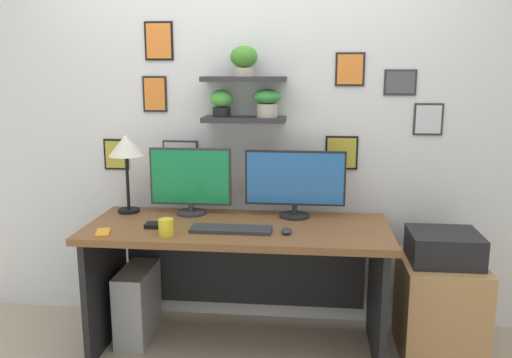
# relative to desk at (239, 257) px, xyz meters

# --- Properties ---
(ground_plane) EXTENTS (8.00, 8.00, 0.00)m
(ground_plane) POSITION_rel_desk_xyz_m (0.00, -0.06, -0.54)
(ground_plane) COLOR tan
(back_wall_assembly) EXTENTS (4.40, 0.24, 2.70)m
(back_wall_assembly) POSITION_rel_desk_xyz_m (0.00, 0.38, 0.81)
(back_wall_assembly) COLOR silver
(back_wall_assembly) RESTS_ON ground
(desk) EXTENTS (1.70, 0.68, 0.75)m
(desk) POSITION_rel_desk_xyz_m (0.00, 0.00, 0.00)
(desk) COLOR brown
(desk) RESTS_ON ground
(monitor_left) EXTENTS (0.49, 0.18, 0.40)m
(monitor_left) POSITION_rel_desk_xyz_m (-0.31, 0.16, 0.41)
(monitor_left) COLOR #2D2D33
(monitor_left) RESTS_ON desk
(monitor_right) EXTENTS (0.59, 0.18, 0.40)m
(monitor_right) POSITION_rel_desk_xyz_m (0.31, 0.16, 0.42)
(monitor_right) COLOR black
(monitor_right) RESTS_ON desk
(keyboard) EXTENTS (0.44, 0.14, 0.02)m
(keyboard) POSITION_rel_desk_xyz_m (-0.02, -0.17, 0.22)
(keyboard) COLOR #2D2D33
(keyboard) RESTS_ON desk
(computer_mouse) EXTENTS (0.06, 0.09, 0.03)m
(computer_mouse) POSITION_rel_desk_xyz_m (0.28, -0.18, 0.22)
(computer_mouse) COLOR #2D2D33
(computer_mouse) RESTS_ON desk
(desk_lamp) EXTENTS (0.21, 0.21, 0.48)m
(desk_lamp) POSITION_rel_desk_xyz_m (-0.70, 0.15, 0.60)
(desk_lamp) COLOR black
(desk_lamp) RESTS_ON desk
(cell_phone) EXTENTS (0.11, 0.15, 0.01)m
(cell_phone) POSITION_rel_desk_xyz_m (-0.70, -0.28, 0.21)
(cell_phone) COLOR orange
(cell_phone) RESTS_ON desk
(coffee_mug) EXTENTS (0.08, 0.08, 0.09)m
(coffee_mug) POSITION_rel_desk_xyz_m (-0.35, -0.28, 0.25)
(coffee_mug) COLOR yellow
(coffee_mug) RESTS_ON desk
(scissors_tray) EXTENTS (0.12, 0.09, 0.02)m
(scissors_tray) POSITION_rel_desk_xyz_m (-0.44, -0.14, 0.22)
(scissors_tray) COLOR black
(scissors_tray) RESTS_ON desk
(drawer_cabinet) EXTENTS (0.44, 0.50, 0.56)m
(drawer_cabinet) POSITION_rel_desk_xyz_m (1.15, 0.00, -0.26)
(drawer_cabinet) COLOR tan
(drawer_cabinet) RESTS_ON ground
(printer) EXTENTS (0.38, 0.34, 0.17)m
(printer) POSITION_rel_desk_xyz_m (1.15, 0.00, 0.10)
(printer) COLOR black
(printer) RESTS_ON drawer_cabinet
(computer_tower_left) EXTENTS (0.18, 0.40, 0.44)m
(computer_tower_left) POSITION_rel_desk_xyz_m (-0.62, 0.01, -0.32)
(computer_tower_left) COLOR #99999E
(computer_tower_left) RESTS_ON ground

